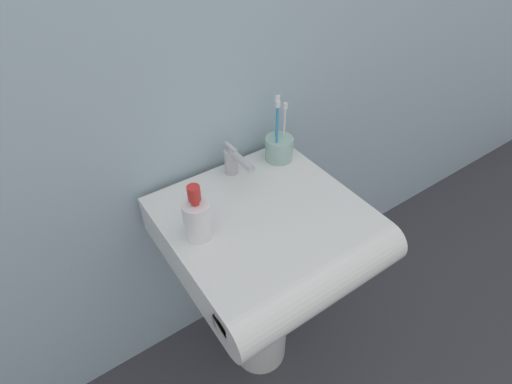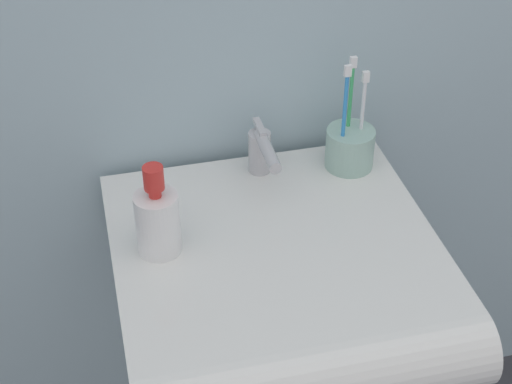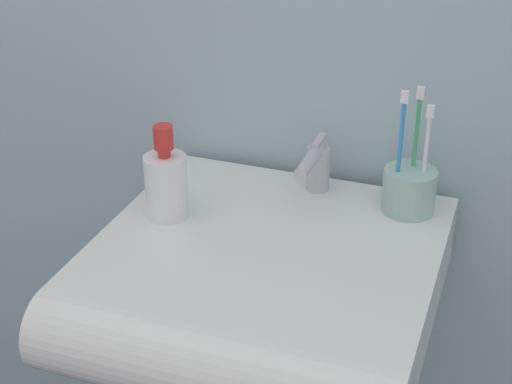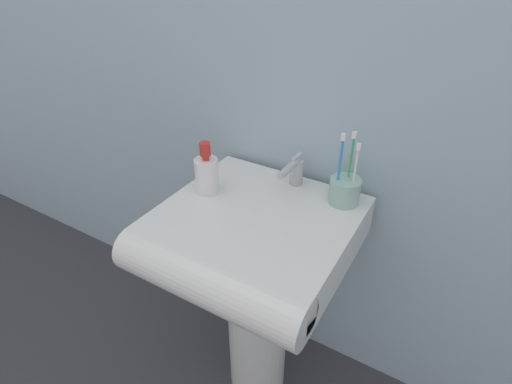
{
  "view_description": "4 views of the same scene",
  "coord_description": "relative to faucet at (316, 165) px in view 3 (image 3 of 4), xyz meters",
  "views": [
    {
      "loc": [
        -0.47,
        -0.65,
        1.53
      ],
      "look_at": [
        -0.03,
        -0.02,
        0.87
      ],
      "focal_mm": 28.0,
      "sensor_mm": 36.0,
      "label": 1
    },
    {
      "loc": [
        -0.26,
        -0.95,
        1.61
      ],
      "look_at": [
        -0.03,
        0.02,
        0.86
      ],
      "focal_mm": 55.0,
      "sensor_mm": 36.0,
      "label": 2
    },
    {
      "loc": [
        0.34,
        -1.0,
        1.42
      ],
      "look_at": [
        -0.01,
        -0.02,
        0.87
      ],
      "focal_mm": 55.0,
      "sensor_mm": 36.0,
      "label": 3
    },
    {
      "loc": [
        0.46,
        -0.79,
        1.42
      ],
      "look_at": [
        -0.0,
        -0.01,
        0.84
      ],
      "focal_mm": 28.0,
      "sensor_mm": 36.0,
      "label": 4
    }
  ],
  "objects": [
    {
      "name": "soap_bottle",
      "position": [
        -0.21,
        -0.16,
        0.01
      ],
      "size": [
        0.07,
        0.07,
        0.16
      ],
      "color": "white",
      "rests_on": "sink_basin"
    },
    {
      "name": "faucet",
      "position": [
        0.0,
        0.0,
        0.0
      ],
      "size": [
        0.04,
        0.14,
        0.1
      ],
      "color": "#B7B7BC",
      "rests_on": "sink_basin"
    },
    {
      "name": "sink_basin",
      "position": [
        -0.02,
        -0.23,
        -0.12
      ],
      "size": [
        0.53,
        0.54,
        0.12
      ],
      "color": "white",
      "rests_on": "sink_pedestal"
    },
    {
      "name": "toothbrush_cup",
      "position": [
        0.16,
        -0.01,
        -0.01
      ],
      "size": [
        0.09,
        0.09,
        0.21
      ],
      "color": "#99BFB2",
      "rests_on": "sink_basin"
    }
  ]
}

